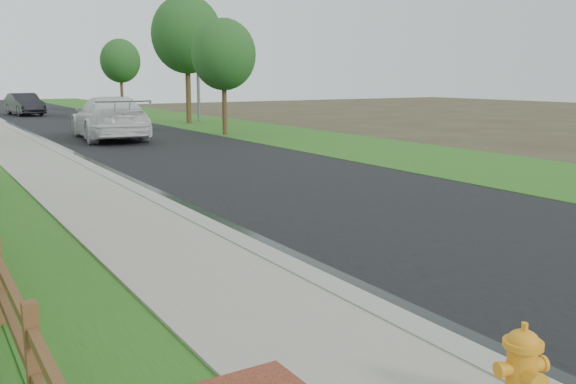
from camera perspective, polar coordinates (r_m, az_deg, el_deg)
ground at (r=6.96m, az=10.05°, el=-14.01°), size 120.00×120.00×0.00m
road at (r=40.76m, az=-19.02°, el=6.11°), size 8.00×90.00×0.02m
curb at (r=40.05m, az=-24.91°, el=5.70°), size 0.40×90.00×0.12m
wet_gutter at (r=40.10m, az=-24.41°, el=5.69°), size 0.50×90.00×0.00m
verge_far at (r=42.79m, az=-9.93°, el=6.74°), size 6.00×90.00×0.04m
fire_hydrant at (r=5.68m, az=21.01°, el=-15.36°), size 0.52×0.42×0.79m
white_suv at (r=29.66m, az=-16.37°, el=6.68°), size 3.37×7.04×1.98m
dark_car_mid at (r=44.84m, az=-16.85°, el=7.62°), size 2.35×4.78×1.57m
dark_car_far at (r=50.52m, az=-23.44°, el=7.55°), size 2.32×5.18×1.65m
streetlight at (r=40.29m, az=-8.78°, el=14.64°), size 2.33×0.43×10.08m
tree_near_right at (r=30.66m, az=-6.05°, el=12.66°), size 3.17×3.17×5.70m
tree_mid_right at (r=38.70m, az=-9.46°, el=14.31°), size 4.28×4.28×7.77m
tree_far_right at (r=52.31m, az=-15.42°, el=11.73°), size 3.21×3.21×5.91m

